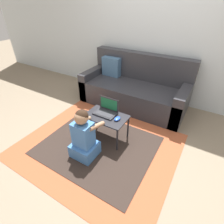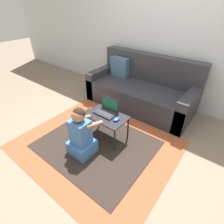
# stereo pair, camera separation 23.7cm
# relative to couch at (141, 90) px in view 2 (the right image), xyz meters

# --- Properties ---
(ground_plane) EXTENTS (16.00, 16.00, 0.00)m
(ground_plane) POSITION_rel_couch_xyz_m (0.22, -1.20, -0.30)
(ground_plane) COLOR #7F705B
(wall_back) EXTENTS (9.00, 0.06, 2.50)m
(wall_back) POSITION_rel_couch_xyz_m (0.22, 0.44, 0.95)
(wall_back) COLOR silver
(wall_back) RESTS_ON ground_plane
(area_rug) EXTENTS (2.08, 1.74, 0.01)m
(area_rug) POSITION_rel_couch_xyz_m (0.09, -1.34, -0.30)
(area_rug) COLOR #9E4C2D
(area_rug) RESTS_ON ground_plane
(couch) EXTENTS (1.91, 0.84, 0.90)m
(couch) POSITION_rel_couch_xyz_m (0.00, 0.00, 0.00)
(couch) COLOR #2D2D33
(couch) RESTS_ON ground_plane
(laptop_desk) EXTENTS (0.58, 0.36, 0.38)m
(laptop_desk) POSITION_rel_couch_xyz_m (0.09, -1.11, 0.03)
(laptop_desk) COLOR black
(laptop_desk) RESTS_ON ground_plane
(laptop) EXTENTS (0.30, 0.20, 0.21)m
(laptop) POSITION_rel_couch_xyz_m (0.05, -1.06, 0.11)
(laptop) COLOR #232328
(laptop) RESTS_ON laptop_desk
(computer_mouse) EXTENTS (0.07, 0.11, 0.03)m
(computer_mouse) POSITION_rel_couch_xyz_m (0.26, -1.11, 0.09)
(computer_mouse) COLOR #234CB2
(computer_mouse) RESTS_ON laptop_desk
(person_seated) EXTENTS (0.31, 0.43, 0.69)m
(person_seated) POSITION_rel_couch_xyz_m (0.04, -1.55, -0.00)
(person_seated) COLOR #3D70B2
(person_seated) RESTS_ON ground_plane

